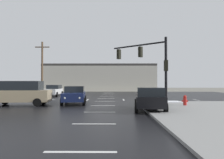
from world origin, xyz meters
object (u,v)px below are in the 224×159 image
(traffic_signal_mast, at_px, (149,60))
(utility_pole_far, at_px, (42,67))
(sedan_white, at_px, (53,90))
(fire_hydrant, at_px, (185,100))
(suv_tan, at_px, (20,93))
(sedan_black, at_px, (150,98))
(sedan_navy, at_px, (75,94))

(traffic_signal_mast, relative_size, utility_pole_far, 0.68)
(sedan_white, bearing_deg, utility_pole_far, -136.59)
(fire_hydrant, distance_m, suv_tan, 13.39)
(sedan_black, xyz_separation_m, sedan_white, (-10.99, 15.78, 0.00))
(suv_tan, bearing_deg, sedan_white, -90.73)
(sedan_navy, bearing_deg, traffic_signal_mast, 80.99)
(fire_hydrant, distance_m, sedan_navy, 9.45)
(fire_hydrant, distance_m, sedan_black, 3.90)
(sedan_black, bearing_deg, fire_hydrant, -48.60)
(sedan_black, distance_m, suv_tan, 10.68)
(sedan_black, distance_m, sedan_white, 19.23)
(sedan_black, xyz_separation_m, utility_pole_far, (-13.43, 18.27, 3.46))
(suv_tan, xyz_separation_m, utility_pole_far, (-3.23, 15.11, 3.22))
(suv_tan, relative_size, sedan_navy, 1.06)
(fire_hydrant, distance_m, sedan_white, 19.56)
(sedan_navy, bearing_deg, sedan_white, -161.53)
(sedan_black, relative_size, sedan_white, 1.02)
(suv_tan, distance_m, utility_pole_far, 15.78)
(sedan_navy, relative_size, utility_pole_far, 0.57)
(traffic_signal_mast, xyz_separation_m, fire_hydrant, (2.46, -2.07, -3.40))
(sedan_black, height_order, utility_pole_far, utility_pole_far)
(suv_tan, relative_size, utility_pole_far, 0.60)
(sedan_navy, xyz_separation_m, sedan_white, (-5.01, 11.07, 0.00))
(sedan_white, xyz_separation_m, utility_pole_far, (-2.44, 2.49, 3.46))
(suv_tan, bearing_deg, utility_pole_far, -82.23)
(sedan_white, relative_size, utility_pole_far, 0.56)
(traffic_signal_mast, relative_size, suv_tan, 1.13)
(traffic_signal_mast, bearing_deg, sedan_navy, 36.40)
(fire_hydrant, bearing_deg, sedan_white, 136.33)
(fire_hydrant, bearing_deg, traffic_signal_mast, 139.96)
(fire_hydrant, distance_m, utility_pole_far, 23.35)
(suv_tan, height_order, sedan_white, suv_tan)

